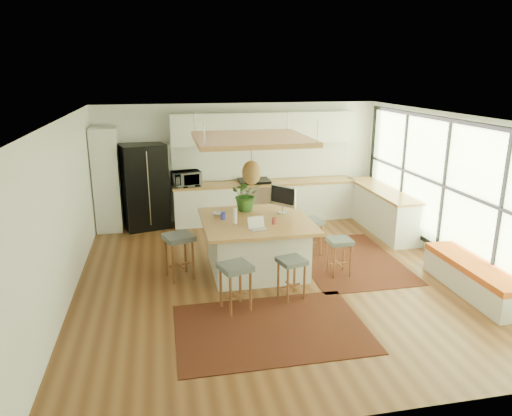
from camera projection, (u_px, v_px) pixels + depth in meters
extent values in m
plane|color=brown|center=(273.00, 277.00, 8.12)|extent=(7.00, 7.00, 0.00)
plane|color=white|center=(275.00, 117.00, 7.36)|extent=(7.00, 7.00, 0.00)
plane|color=white|center=(239.00, 162.00, 11.03)|extent=(6.50, 0.00, 6.50)
plane|color=white|center=(361.00, 298.00, 4.44)|extent=(6.50, 0.00, 6.50)
plane|color=white|center=(64.00, 212.00, 7.12)|extent=(0.00, 7.00, 7.00)
plane|color=white|center=(453.00, 191.00, 8.36)|extent=(0.00, 7.00, 7.00)
cube|color=white|center=(107.00, 180.00, 10.23)|extent=(0.55, 0.60, 2.25)
cube|color=white|center=(265.00, 202.00, 11.09)|extent=(4.20, 0.60, 0.88)
cube|color=#A7713B|center=(265.00, 183.00, 10.96)|extent=(4.24, 0.64, 0.05)
cube|color=white|center=(262.00, 161.00, 11.12)|extent=(4.20, 0.02, 0.80)
cube|color=white|center=(264.00, 128.00, 10.75)|extent=(4.20, 0.34, 0.70)
cube|color=white|center=(381.00, 210.00, 10.43)|extent=(0.60, 2.50, 0.88)
cube|color=#A7713B|center=(383.00, 190.00, 10.31)|extent=(0.64, 2.54, 0.05)
cube|color=black|center=(271.00, 328.00, 6.49)|extent=(2.60, 1.80, 0.01)
cube|color=black|center=(348.00, 260.00, 8.83)|extent=(1.80, 2.60, 0.01)
imported|color=#A5A5AA|center=(186.00, 177.00, 10.50)|extent=(0.67, 0.47, 0.41)
imported|color=#1E4C19|center=(246.00, 198.00, 8.64)|extent=(0.57, 0.63, 0.48)
imported|color=silver|center=(218.00, 214.00, 8.41)|extent=(0.25, 0.25, 0.05)
cylinder|color=#333ACC|center=(224.00, 214.00, 8.13)|extent=(0.07, 0.07, 0.19)
cylinder|color=white|center=(235.00, 218.00, 7.93)|extent=(0.07, 0.07, 0.19)
cylinder|color=#973238|center=(274.00, 218.00, 7.91)|extent=(0.07, 0.07, 0.19)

